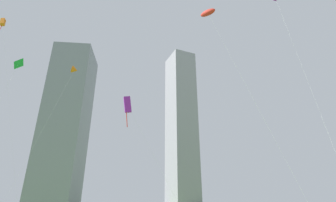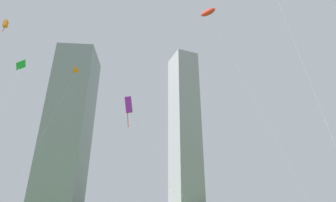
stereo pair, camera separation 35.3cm
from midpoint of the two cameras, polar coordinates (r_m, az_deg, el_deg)
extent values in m
cylinder|color=silver|center=(48.65, -26.43, -6.15)|extent=(6.48, 4.11, 27.02)
cone|color=orange|center=(54.55, -20.19, 6.62)|extent=(1.47, 1.59, 1.72)
cylinder|color=silver|center=(48.83, -32.29, -0.44)|extent=(11.22, 3.43, 34.40)
cube|color=orange|center=(60.00, -33.35, 14.73)|extent=(1.02, 1.13, 1.94)
cylinder|color=red|center=(59.39, -33.58, 13.84)|extent=(0.24, 0.28, 1.67)
cylinder|color=silver|center=(32.05, -2.49, -13.02)|extent=(7.77, 0.30, 14.06)
cube|color=purple|center=(33.78, -8.86, -0.87)|extent=(1.22, 1.26, 2.37)
cylinder|color=red|center=(33.19, -9.03, -3.64)|extent=(0.43, 0.25, 2.84)
cylinder|color=silver|center=(26.83, 19.88, 0.00)|extent=(8.30, 1.14, 22.86)
ellipsoid|color=red|center=(31.68, 9.54, 19.61)|extent=(1.76, 2.36, 1.23)
pyramid|color=green|center=(44.50, -30.74, 7.21)|extent=(1.82, 1.81, 0.99)
cylinder|color=silver|center=(32.72, 30.34, 3.67)|extent=(1.66, 2.77, 28.98)
cube|color=gray|center=(128.06, -21.69, -4.52)|extent=(19.91, 23.24, 75.42)
cube|color=#939399|center=(168.20, 3.85, -5.10)|extent=(19.62, 22.20, 103.46)
camera|label=1|loc=(0.18, -89.60, -0.17)|focal=26.31mm
camera|label=2|loc=(0.18, 90.40, 0.17)|focal=26.31mm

